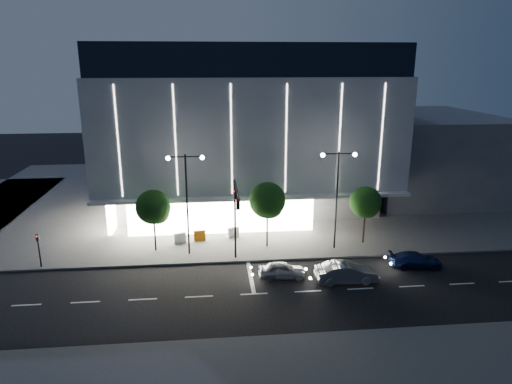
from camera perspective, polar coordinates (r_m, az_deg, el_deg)
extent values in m
plane|color=black|center=(35.39, -3.77, -11.59)|extent=(160.00, 160.00, 0.00)
cube|color=#474747|center=(58.00, 0.32, -0.29)|extent=(70.00, 40.00, 0.15)
cube|color=#4C4C51|center=(57.32, -1.66, 1.50)|extent=(28.00, 21.00, 4.00)
cube|color=gray|center=(53.93, -1.57, 8.70)|extent=(30.00, 25.00, 11.00)
cube|color=black|center=(53.48, -1.63, 16.16)|extent=(29.40, 24.50, 3.00)
cube|color=white|center=(44.45, -4.31, -2.89)|extent=(18.00, 0.40, 3.60)
cube|color=white|center=(50.49, -16.82, -1.22)|extent=(0.40, 10.00, 3.60)
cube|color=gray|center=(43.02, -0.34, -0.55)|extent=(30.00, 2.00, 0.30)
cube|color=white|center=(41.58, -0.32, 6.51)|extent=(24.00, 0.06, 10.00)
cube|color=#4C4C51|center=(62.55, 19.90, 4.60)|extent=(16.00, 20.00, 10.00)
cylinder|color=black|center=(38.42, -2.63, -3.58)|extent=(0.18, 0.18, 7.00)
cylinder|color=black|center=(34.60, -2.44, 0.28)|extent=(0.14, 5.80, 0.14)
cube|color=black|center=(35.44, -2.49, -0.35)|extent=(0.28, 0.18, 0.85)
cube|color=black|center=(33.14, -2.26, -1.52)|extent=(0.28, 0.18, 0.85)
sphere|color=#FF0C0C|center=(35.35, -2.69, 0.11)|extent=(0.14, 0.14, 0.14)
cylinder|color=black|center=(39.26, -8.58, -1.77)|extent=(0.16, 0.16, 9.00)
cylinder|color=black|center=(38.22, -9.90, 4.35)|extent=(1.40, 0.10, 0.10)
cylinder|color=black|center=(38.14, -7.80, 4.41)|extent=(1.40, 0.10, 0.10)
sphere|color=white|center=(38.30, -10.94, 4.17)|extent=(0.36, 0.36, 0.36)
sphere|color=white|center=(38.14, -6.74, 4.30)|extent=(0.36, 0.36, 0.36)
cylinder|color=black|center=(40.66, 10.03, -1.21)|extent=(0.16, 0.16, 9.00)
cylinder|color=black|center=(39.43, 9.35, 4.73)|extent=(1.40, 0.10, 0.10)
cylinder|color=black|center=(39.81, 11.30, 4.74)|extent=(1.40, 0.10, 0.10)
sphere|color=white|center=(39.28, 8.35, 4.58)|extent=(0.36, 0.36, 0.36)
sphere|color=white|center=(40.04, 12.26, 4.60)|extent=(0.36, 0.36, 0.36)
cylinder|color=black|center=(41.33, -25.47, -6.72)|extent=(0.12, 0.12, 3.00)
cube|color=black|center=(40.91, -25.67, -5.17)|extent=(0.22, 0.16, 0.55)
sphere|color=#FF0C0C|center=(40.77, -25.74, -5.03)|extent=(0.10, 0.10, 0.10)
cylinder|color=black|center=(41.33, -12.54, -4.90)|extent=(0.16, 0.16, 3.78)
sphere|color=#16340E|center=(40.57, -12.74, -1.83)|extent=(3.02, 3.02, 3.02)
sphere|color=#16340E|center=(40.89, -12.24, -2.46)|extent=(2.16, 2.16, 2.16)
sphere|color=#16340E|center=(40.56, -13.09, -2.34)|extent=(1.94, 1.94, 1.94)
cylinder|color=black|center=(41.23, 1.41, -4.34)|extent=(0.16, 0.16, 4.06)
sphere|color=#16340E|center=(40.43, 1.43, -1.03)|extent=(3.25, 3.25, 3.25)
sphere|color=#16340E|center=(40.83, 1.81, -1.71)|extent=(2.32, 2.32, 2.32)
sphere|color=#16340E|center=(40.36, 1.10, -1.57)|extent=(2.09, 2.09, 2.09)
cylinder|color=black|center=(43.29, 13.34, -4.08)|extent=(0.16, 0.16, 3.64)
sphere|color=#16340E|center=(42.59, 13.54, -1.25)|extent=(2.91, 2.91, 2.91)
sphere|color=#16340E|center=(43.02, 13.78, -1.82)|extent=(2.08, 2.08, 2.08)
sphere|color=#16340E|center=(42.46, 13.25, -1.72)|extent=(1.87, 1.87, 1.87)
imported|color=#96989D|center=(36.29, 3.31, -9.73)|extent=(3.77, 1.66, 1.26)
imported|color=#919398|center=(36.18, 11.22, -9.85)|extent=(4.74, 1.67, 1.56)
imported|color=navy|center=(40.22, 19.33, -8.01)|extent=(4.39, 2.08, 1.24)
cube|color=silver|center=(42.92, -9.49, -5.70)|extent=(1.12, 0.62, 1.00)
cube|color=#C65F0B|center=(43.26, -7.05, -5.42)|extent=(1.12, 0.38, 1.00)
cube|color=silver|center=(43.77, -2.84, -5.05)|extent=(1.11, 0.64, 1.00)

